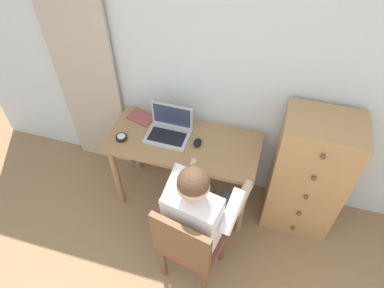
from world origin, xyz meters
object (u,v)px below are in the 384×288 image
at_px(dresser, 308,175).
at_px(computer_mouse, 198,143).
at_px(notebook_pad, 141,117).
at_px(desk_clock, 122,137).
at_px(person_seated, 201,208).
at_px(chair, 189,243).
at_px(laptop, 169,129).
at_px(desk, 184,152).

xyz_separation_m(dresser, computer_mouse, (-0.88, -0.08, 0.19)).
relative_size(dresser, notebook_pad, 5.46).
bearing_deg(desk_clock, person_seated, -28.23).
relative_size(chair, notebook_pad, 4.27).
xyz_separation_m(dresser, desk_clock, (-1.47, -0.19, 0.19)).
distance_m(laptop, desk_clock, 0.38).
xyz_separation_m(dresser, chair, (-0.74, -0.78, -0.07)).
distance_m(desk, chair, 0.76).
relative_size(desk, notebook_pad, 5.74).
xyz_separation_m(chair, laptop, (-0.39, 0.75, 0.29)).
bearing_deg(laptop, dresser, 1.55).
xyz_separation_m(dresser, notebook_pad, (-1.42, 0.09, 0.18)).
bearing_deg(desk_clock, desk, 13.06).
relative_size(desk, computer_mouse, 12.06).
bearing_deg(computer_mouse, dresser, 2.98).
height_order(laptop, desk_clock, laptop).
height_order(dresser, notebook_pad, dresser).
distance_m(computer_mouse, notebook_pad, 0.56).
bearing_deg(person_seated, laptop, 126.38).
xyz_separation_m(chair, person_seated, (0.03, 0.18, 0.18)).
relative_size(laptop, computer_mouse, 3.43).
relative_size(dresser, computer_mouse, 11.47).
relative_size(person_seated, computer_mouse, 12.15).
height_order(desk, notebook_pad, notebook_pad).
xyz_separation_m(computer_mouse, notebook_pad, (-0.54, 0.16, -0.01)).
relative_size(dresser, person_seated, 0.94).
relative_size(person_seated, desk_clock, 13.50).
bearing_deg(desk, dresser, 4.50).
bearing_deg(desk, desk_clock, -166.94).
bearing_deg(computer_mouse, notebook_pad, 161.06).
height_order(desk, dresser, dresser).
xyz_separation_m(person_seated, desk_clock, (-0.76, 0.41, 0.08)).
bearing_deg(desk, notebook_pad, 158.76).
bearing_deg(chair, person_seated, 79.59).
xyz_separation_m(laptop, notebook_pad, (-0.29, 0.12, -0.05)).
height_order(person_seated, computer_mouse, person_seated).
distance_m(laptop, notebook_pad, 0.31).
relative_size(dresser, chair, 1.28).
distance_m(desk_clock, notebook_pad, 0.28).
bearing_deg(person_seated, desk, 118.76).
bearing_deg(computer_mouse, desk, 178.32).
bearing_deg(dresser, desk, -175.50).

